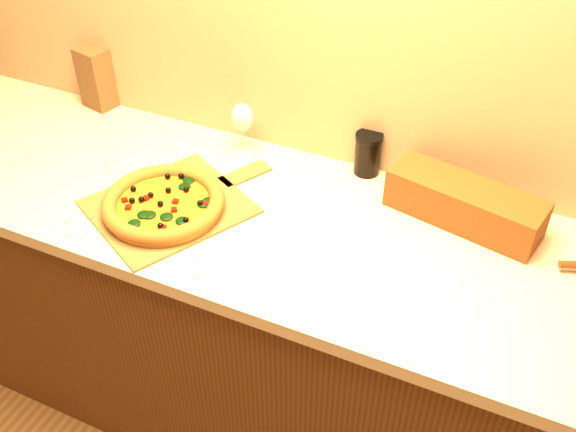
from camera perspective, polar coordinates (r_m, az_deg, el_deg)
The scene contains 9 objects.
cabinet at distance 2.04m, azimuth 0.14°, elevation -10.68°, with size 2.80×0.65×0.86m, color #47280F.
countertop at distance 1.72m, azimuth 0.16°, elevation -0.96°, with size 2.84×0.68×0.04m, color beige.
pizza_peel at distance 1.79m, azimuth -10.11°, elevation 1.01°, with size 0.49×0.56×0.01m.
pizza at distance 1.75m, azimuth -11.00°, elevation 1.10°, with size 0.33×0.33×0.05m.
bottle_cap at distance 1.78m, azimuth -15.59°, elevation -0.22°, with size 0.02×0.02×0.01m, color black.
bread_bag at distance 1.74m, azimuth 15.40°, elevation 1.08°, with size 0.41×0.13×0.11m, color brown.
wine_glass at distance 1.92m, azimuth -4.10°, elevation 8.62°, with size 0.07×0.07×0.17m.
paper_bag at distance 2.27m, azimuth -16.66°, elevation 11.69°, with size 0.10×0.08×0.21m, color brown.
dark_jar at distance 1.87m, azimuth 7.11°, elevation 5.53°, with size 0.08×0.08×0.13m.
Camera 1 is at (0.54, 0.22, 1.99)m, focal length 40.00 mm.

